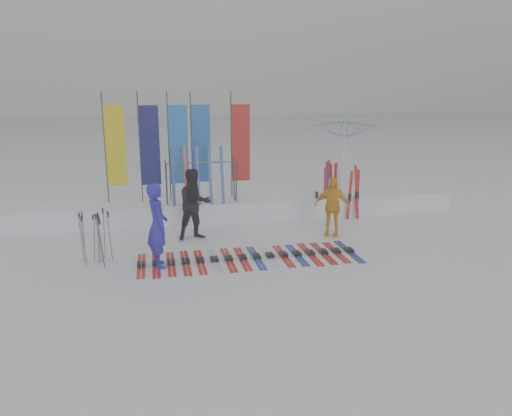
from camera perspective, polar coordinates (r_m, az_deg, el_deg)
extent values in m
plane|color=white|center=(11.07, 0.68, -7.02)|extent=(120.00, 120.00, 0.00)
cube|color=white|center=(15.31, -3.02, 0.03)|extent=(14.00, 1.60, 0.60)
imported|color=#201DAB|center=(11.18, -11.19, -1.97)|extent=(0.56, 0.76, 1.89)
imported|color=black|center=(13.07, -7.04, 0.40)|extent=(1.05, 0.91, 1.86)
imported|color=#FBA810|center=(13.47, 8.67, 0.17)|extent=(1.01, 0.77, 1.60)
imported|color=white|center=(17.14, 9.96, 5.32)|extent=(4.26, 4.29, 2.95)
cube|color=red|center=(11.53, -12.98, -6.33)|extent=(0.17, 1.59, 0.07)
cube|color=red|center=(11.53, -11.34, -6.26)|extent=(0.17, 1.70, 0.07)
cube|color=red|center=(11.53, -9.69, -6.18)|extent=(0.17, 1.62, 0.07)
cube|color=red|center=(11.54, -8.05, -6.09)|extent=(0.17, 1.69, 0.07)
cube|color=red|center=(11.57, -6.41, -6.00)|extent=(0.17, 1.65, 0.07)
cube|color=silver|center=(11.60, -4.78, -5.90)|extent=(0.17, 1.61, 0.07)
cube|color=#B61E0E|center=(11.64, -3.16, -5.80)|extent=(0.17, 1.68, 0.07)
cube|color=red|center=(11.69, -1.56, -5.70)|extent=(0.17, 1.63, 0.07)
cube|color=navy|center=(11.75, 0.03, -5.59)|extent=(0.17, 1.66, 0.07)
cube|color=silver|center=(11.82, 1.61, -5.48)|extent=(0.17, 1.62, 0.07)
cube|color=#BA120E|center=(11.89, 3.16, -5.37)|extent=(0.17, 1.59, 0.07)
cube|color=navy|center=(11.98, 4.69, -5.25)|extent=(0.17, 1.56, 0.07)
cube|color=red|center=(12.07, 6.20, -5.14)|extent=(0.17, 1.70, 0.07)
cube|color=red|center=(12.17, 7.68, -5.02)|extent=(0.17, 1.65, 0.07)
cube|color=#B5170E|center=(12.28, 9.14, -4.90)|extent=(0.17, 1.58, 0.07)
cube|color=navy|center=(12.40, 10.57, -4.78)|extent=(0.17, 1.69, 0.07)
cylinder|color=#595B60|center=(12.07, -19.09, -3.08)|extent=(0.02, 0.11, 1.18)
cylinder|color=#595B60|center=(11.87, -16.38, -3.09)|extent=(0.08, 0.07, 1.20)
cylinder|color=#595B60|center=(11.65, -19.12, -3.62)|extent=(0.06, 0.16, 1.20)
cylinder|color=#595B60|center=(11.87, -17.38, -3.29)|extent=(0.07, 0.11, 1.15)
cylinder|color=#595B60|center=(11.82, -17.48, -3.22)|extent=(0.05, 0.09, 1.21)
cylinder|color=#595B60|center=(12.01, -19.36, -3.17)|extent=(0.08, 0.10, 1.18)
cylinder|color=#595B60|center=(11.74, -17.62, -3.35)|extent=(0.06, 0.05, 1.21)
cylinder|color=#595B60|center=(11.75, -17.44, -3.43)|extent=(0.15, 0.05, 1.16)
cylinder|color=#595B60|center=(12.03, -16.96, -2.79)|extent=(0.06, 0.06, 1.25)
cylinder|color=#595B60|center=(11.46, -17.27, -3.89)|extent=(0.10, 0.06, 1.15)
cylinder|color=#595B60|center=(11.91, -17.99, -3.30)|extent=(0.09, 0.05, 1.14)
cylinder|color=#383A3F|center=(15.02, -16.86, 6.56)|extent=(0.04, 0.04, 3.20)
cube|color=yellow|center=(14.99, -15.77, 6.82)|extent=(0.55, 0.03, 2.30)
cylinder|color=#383A3F|center=(14.88, -13.13, 6.73)|extent=(0.04, 0.04, 3.20)
cube|color=#0C0D54|center=(14.87, -12.01, 6.98)|extent=(0.55, 0.03, 2.30)
cylinder|color=#383A3F|center=(14.93, -9.93, 6.91)|extent=(0.04, 0.04, 3.20)
cube|color=blue|center=(14.93, -8.82, 7.15)|extent=(0.55, 0.03, 2.30)
cylinder|color=#383A3F|center=(15.10, -7.37, 7.07)|extent=(0.04, 0.04, 3.20)
cube|color=#1755B3|center=(15.11, -6.28, 7.30)|extent=(0.55, 0.03, 2.30)
cylinder|color=#383A3F|center=(15.17, -2.83, 7.20)|extent=(0.04, 0.04, 3.20)
cube|color=#B31913|center=(15.21, -1.75, 7.42)|extent=(0.55, 0.03, 2.30)
cylinder|color=#383A3F|center=(14.32, -10.17, 2.66)|extent=(0.04, 0.30, 1.23)
cylinder|color=#383A3F|center=(14.81, -10.23, 3.02)|extent=(0.04, 0.30, 1.23)
cylinder|color=#383A3F|center=(14.50, -2.25, 3.01)|extent=(0.04, 0.30, 1.23)
cylinder|color=#383A3F|center=(14.99, -2.56, 3.36)|extent=(0.04, 0.30, 1.23)
cylinder|color=#383A3F|center=(14.53, -6.34, 5.17)|extent=(2.00, 0.04, 0.04)
cube|color=red|center=(15.96, 8.56, 2.26)|extent=(0.09, 0.03, 1.58)
cube|color=red|center=(15.26, 10.66, 1.46)|extent=(0.09, 0.04, 1.48)
cube|color=red|center=(15.47, 11.52, 1.62)|extent=(0.09, 0.02, 1.50)
cube|color=silver|center=(15.40, 9.55, 1.90)|extent=(0.09, 0.04, 1.63)
cube|color=silver|center=(15.98, 9.41, 2.41)|extent=(0.09, 0.04, 1.67)
cube|color=red|center=(16.17, 9.22, 2.26)|extent=(0.09, 0.04, 1.51)
cube|color=navy|center=(15.98, 8.16, 2.37)|extent=(0.09, 0.03, 1.62)
cube|color=red|center=(15.32, 11.42, 1.78)|extent=(0.09, 0.04, 1.64)
cube|color=red|center=(15.85, 8.15, 2.40)|extent=(0.09, 0.04, 1.69)
cube|color=red|center=(15.65, 9.00, 2.15)|extent=(0.09, 0.05, 1.65)
cube|color=silver|center=(15.28, 6.95, 1.76)|extent=(0.09, 0.03, 1.56)
cube|color=navy|center=(15.51, 8.06, 1.72)|extent=(0.09, 0.04, 1.46)
cube|color=red|center=(15.35, 7.91, 1.79)|extent=(0.09, 0.03, 1.56)
cube|color=silver|center=(15.93, 9.26, 2.01)|extent=(0.09, 0.03, 1.46)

